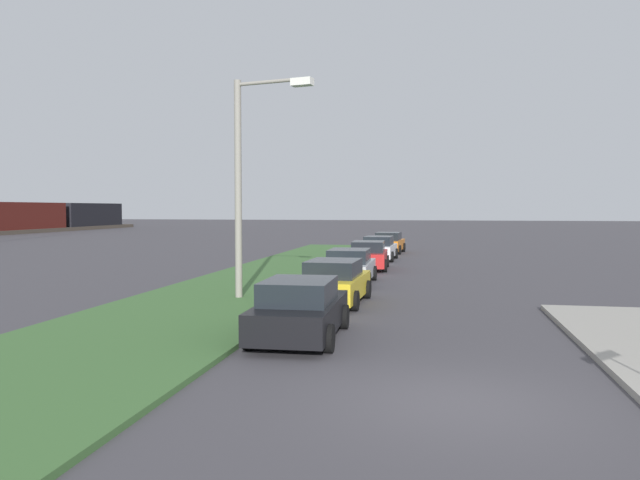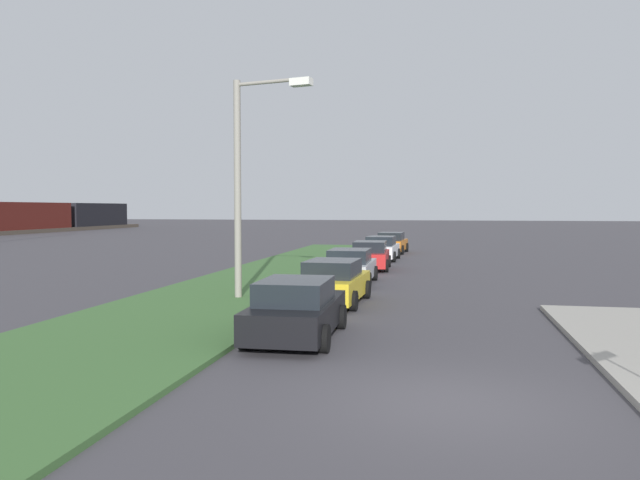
{
  "view_description": "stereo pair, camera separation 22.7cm",
  "coord_description": "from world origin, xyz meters",
  "px_view_note": "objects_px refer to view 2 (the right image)",
  "views": [
    {
      "loc": [
        -10.02,
        0.38,
        3.18
      ],
      "look_at": [
        12.87,
        4.73,
        1.96
      ],
      "focal_mm": 34.22,
      "sensor_mm": 36.0,
      "label": 1
    },
    {
      "loc": [
        -9.97,
        0.15,
        3.18
      ],
      "look_at": [
        12.87,
        4.73,
        1.96
      ],
      "focal_mm": 34.22,
      "sensor_mm": 36.0,
      "label": 2
    }
  ],
  "objects_px": {
    "parked_car_black": "(296,310)",
    "streetlight": "(247,172)",
    "parked_car_yellow": "(333,282)",
    "parked_car_white": "(381,248)",
    "parked_car_orange": "(392,243)",
    "parked_car_red": "(370,256)",
    "parked_car_silver": "(350,267)"
  },
  "relations": [
    {
      "from": "streetlight",
      "to": "parked_car_red",
      "type": "bearing_deg",
      "value": -13.95
    },
    {
      "from": "parked_car_black",
      "to": "parked_car_orange",
      "type": "bearing_deg",
      "value": -1.21
    },
    {
      "from": "parked_car_silver",
      "to": "streetlight",
      "type": "xyz_separation_m",
      "value": [
        -5.36,
        2.75,
        3.67
      ]
    },
    {
      "from": "parked_car_silver",
      "to": "streetlight",
      "type": "bearing_deg",
      "value": 152.19
    },
    {
      "from": "parked_car_silver",
      "to": "parked_car_red",
      "type": "relative_size",
      "value": 0.99
    },
    {
      "from": "parked_car_black",
      "to": "parked_car_red",
      "type": "height_order",
      "value": "same"
    },
    {
      "from": "parked_car_white",
      "to": "streetlight",
      "type": "xyz_separation_m",
      "value": [
        -17.28,
        2.9,
        3.67
      ]
    },
    {
      "from": "parked_car_red",
      "to": "parked_car_yellow",
      "type": "bearing_deg",
      "value": 178.2
    },
    {
      "from": "parked_car_red",
      "to": "parked_car_orange",
      "type": "bearing_deg",
      "value": -3.14
    },
    {
      "from": "parked_car_yellow",
      "to": "parked_car_red",
      "type": "distance_m",
      "value": 11.56
    },
    {
      "from": "streetlight",
      "to": "parked_car_black",
      "type": "bearing_deg",
      "value": -151.06
    },
    {
      "from": "parked_car_red",
      "to": "streetlight",
      "type": "xyz_separation_m",
      "value": [
        -11.57,
        2.87,
        3.67
      ]
    },
    {
      "from": "parked_car_silver",
      "to": "parked_car_white",
      "type": "height_order",
      "value": "same"
    },
    {
      "from": "parked_car_red",
      "to": "parked_car_white",
      "type": "xyz_separation_m",
      "value": [
        5.71,
        -0.02,
        0.0
      ]
    },
    {
      "from": "parked_car_black",
      "to": "parked_car_yellow",
      "type": "height_order",
      "value": "same"
    },
    {
      "from": "parked_car_orange",
      "to": "parked_car_yellow",
      "type": "bearing_deg",
      "value": -176.71
    },
    {
      "from": "parked_car_white",
      "to": "parked_car_orange",
      "type": "height_order",
      "value": "same"
    },
    {
      "from": "parked_car_yellow",
      "to": "parked_car_white",
      "type": "distance_m",
      "value": 17.27
    },
    {
      "from": "parked_car_yellow",
      "to": "streetlight",
      "type": "relative_size",
      "value": 0.58
    },
    {
      "from": "parked_car_red",
      "to": "parked_car_white",
      "type": "height_order",
      "value": "same"
    },
    {
      "from": "parked_car_yellow",
      "to": "parked_car_white",
      "type": "bearing_deg",
      "value": 2.15
    },
    {
      "from": "parked_car_silver",
      "to": "parked_car_yellow",
      "type": "bearing_deg",
      "value": -178.06
    },
    {
      "from": "parked_car_yellow",
      "to": "streetlight",
      "type": "xyz_separation_m",
      "value": [
        -0.01,
        2.99,
        3.67
      ]
    },
    {
      "from": "parked_car_yellow",
      "to": "parked_car_red",
      "type": "height_order",
      "value": "same"
    },
    {
      "from": "parked_car_black",
      "to": "parked_car_orange",
      "type": "relative_size",
      "value": 0.99
    },
    {
      "from": "parked_car_silver",
      "to": "parked_car_black",
      "type": "bearing_deg",
      "value": -179.0
    },
    {
      "from": "parked_car_yellow",
      "to": "parked_car_black",
      "type": "bearing_deg",
      "value": -177.44
    },
    {
      "from": "parked_car_silver",
      "to": "streetlight",
      "type": "distance_m",
      "value": 7.06
    },
    {
      "from": "parked_car_black",
      "to": "parked_car_orange",
      "type": "distance_m",
      "value": 28.92
    },
    {
      "from": "parked_car_orange",
      "to": "streetlight",
      "type": "distance_m",
      "value": 23.85
    },
    {
      "from": "parked_car_white",
      "to": "streetlight",
      "type": "height_order",
      "value": "streetlight"
    },
    {
      "from": "parked_car_black",
      "to": "streetlight",
      "type": "xyz_separation_m",
      "value": [
        5.55,
        3.07,
        3.67
      ]
    }
  ]
}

